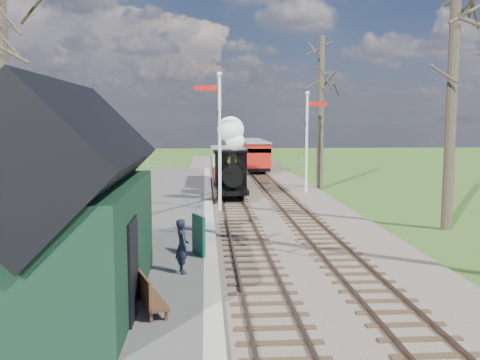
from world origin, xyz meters
The scene contains 18 objects.
distant_hills centered at (1.40, 64.38, -16.21)m, with size 114.40×48.00×22.02m.
ballast_bed centered at (1.30, 22.00, 0.05)m, with size 8.00×60.00×0.10m, color brown.
track_near centered at (0.00, 22.00, 0.10)m, with size 1.60×60.00×0.15m.
track_far centered at (2.60, 22.00, 0.10)m, with size 1.60×60.00×0.15m.
platform centered at (-3.50, 14.00, 0.10)m, with size 5.00×44.00×0.20m, color #474442.
coping_strip centered at (-1.20, 14.00, 0.10)m, with size 0.40×44.00×0.21m, color #B2AD9E.
station_shed centered at (-4.30, 4.00, 2.27)m, with size 3.25×6.30×4.78m.
semaphore_near centered at (-0.77, 16.00, 3.62)m, with size 1.22×0.24×6.22m.
semaphore_far centered at (4.37, 22.00, 3.35)m, with size 1.22×0.24×5.72m.
bare_trees centered at (1.33, 10.10, 5.21)m, with size 15.51×22.39×12.00m.
fence_line centered at (0.30, 36.00, 0.55)m, with size 12.60×0.08×1.00m.
locomotive centered at (-0.01, 19.74, 1.91)m, with size 1.65×3.84×4.12m.
coach centered at (0.00, 25.79, 1.41)m, with size 1.92×6.58×2.02m.
red_carriage_a centered at (2.60, 33.47, 1.38)m, with size 1.87×4.63×1.97m.
red_carriage_b centered at (2.60, 38.97, 1.38)m, with size 1.87×4.63×1.97m.
sign_board centered at (-1.54, 7.95, 0.79)m, with size 0.40×0.78×1.19m.
bench centered at (-2.56, 3.36, 0.58)m, with size 0.85×1.49×0.82m.
person centered at (-1.95, 6.15, 0.91)m, with size 0.52×0.34×1.42m, color black.
Camera 1 is at (-1.34, -7.43, 4.16)m, focal length 40.00 mm.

